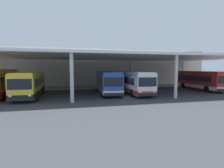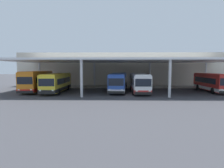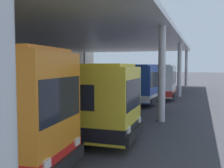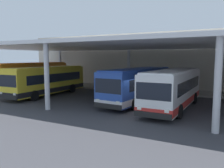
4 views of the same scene
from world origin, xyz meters
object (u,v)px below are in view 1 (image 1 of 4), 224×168
object	(u,v)px
bus_nearest_bay	(0,82)
trash_bin	(118,84)
bus_far_bay	(133,82)
bus_middle_bay	(108,82)
bench_waiting	(102,84)
bus_second_bay	(30,84)
bus_departing	(200,80)

from	to	relation	value
bus_nearest_bay	trash_bin	xyz separation A→B (m)	(18.11, 7.04, -1.16)
bus_far_bay	trash_bin	bearing A→B (deg)	88.51
bus_middle_bay	bench_waiting	xyz separation A→B (m)	(0.69, 7.93, -0.99)
bus_nearest_bay	bench_waiting	size ratio (longest dim) A/B	6.38
bus_second_bay	bus_departing	size ratio (longest dim) A/B	1.00
bus_far_bay	trash_bin	xyz separation A→B (m)	(0.22, 8.58, -0.98)
bench_waiting	trash_bin	distance (m)	3.07
bus_second_bay	bus_middle_bay	bearing A→B (deg)	4.87
bus_nearest_bay	bus_middle_bay	bearing A→B (deg)	-1.90
bus_middle_bay	bus_departing	size ratio (longest dim) A/B	1.01
trash_bin	bus_middle_bay	bearing A→B (deg)	-116.40
bus_nearest_bay	bus_middle_bay	world-z (taller)	bus_nearest_bay
bus_middle_bay	trash_bin	world-z (taller)	bus_middle_bay
bench_waiting	trash_bin	xyz separation A→B (m)	(3.05, -0.41, 0.01)
bus_far_bay	bus_departing	bearing A→B (deg)	7.19
bus_second_bay	bus_departing	world-z (taller)	same
bus_second_bay	bench_waiting	world-z (taller)	bus_second_bay
bus_far_bay	bench_waiting	xyz separation A→B (m)	(-2.82, 8.98, -0.99)
bus_far_bay	bus_middle_bay	bearing A→B (deg)	163.26
bus_far_bay	bench_waiting	distance (m)	9.47
bus_far_bay	trash_bin	world-z (taller)	bus_far_bay
bus_far_bay	bus_departing	distance (m)	12.90
bus_nearest_bay	bus_far_bay	xyz separation A→B (m)	(17.88, -1.53, -0.19)
bus_middle_bay	bus_second_bay	bearing A→B (deg)	-175.13
bench_waiting	trash_bin	size ratio (longest dim) A/B	1.84
bus_departing	trash_bin	world-z (taller)	bus_departing
bus_nearest_bay	bench_waiting	world-z (taller)	bus_nearest_bay
bus_nearest_bay	bench_waiting	bearing A→B (deg)	26.32
bus_departing	trash_bin	size ratio (longest dim) A/B	10.84
bus_departing	trash_bin	distance (m)	14.41
bus_middle_bay	bus_far_bay	bearing A→B (deg)	-16.74
bus_middle_bay	bus_far_bay	size ratio (longest dim) A/B	1.01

